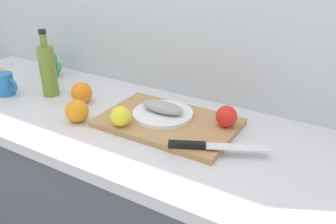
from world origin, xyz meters
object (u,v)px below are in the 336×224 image
olive_oil_bottle (48,70)px  coffee_mug_1 (49,66)px  cutting_board (168,123)px  lemon_0 (121,116)px  white_plate (163,114)px  fish_fillet (163,107)px  coffee_mug_0 (5,84)px  chef_knife (205,146)px

olive_oil_bottle → coffee_mug_1: bearing=138.3°
cutting_board → coffee_mug_1: coffee_mug_1 is taller
lemon_0 → coffee_mug_1: 0.66m
white_plate → fish_fillet: (0.00, 0.00, 0.03)m
white_plate → coffee_mug_0: size_ratio=1.88×
cutting_board → lemon_0: lemon_0 is taller
white_plate → olive_oil_bottle: 0.52m
olive_oil_bottle → chef_knife: bearing=-6.8°
fish_fillet → olive_oil_bottle: 0.52m
lemon_0 → fish_fillet: bearing=58.1°
olive_oil_bottle → coffee_mug_0: 0.19m
fish_fillet → lemon_0: size_ratio=2.36×
olive_oil_bottle → coffee_mug_0: bearing=-149.9°
coffee_mug_0 → lemon_0: bearing=-0.6°
fish_fillet → coffee_mug_1: coffee_mug_1 is taller
white_plate → coffee_mug_1: 0.70m
coffee_mug_1 → white_plate: bearing=-10.1°
white_plate → coffee_mug_0: (-0.67, -0.12, 0.02)m
cutting_board → lemon_0: 0.17m
white_plate → olive_oil_bottle: size_ratio=0.79×
white_plate → lemon_0: 0.16m
coffee_mug_0 → fish_fillet: bearing=10.4°
chef_knife → coffee_mug_1: coffee_mug_1 is taller
cutting_board → lemon_0: (-0.11, -0.11, 0.04)m
coffee_mug_0 → coffee_mug_1: (-0.02, 0.25, 0.01)m
lemon_0 → olive_oil_bottle: olive_oil_bottle is taller
chef_knife → coffee_mug_1: (-0.91, 0.24, 0.02)m
fish_fillet → lemon_0: (-0.08, -0.13, 0.00)m
cutting_board → fish_fillet: fish_fillet is taller
cutting_board → chef_knife: size_ratio=1.67×
chef_knife → fish_fillet: bearing=125.9°
white_plate → chef_knife: size_ratio=0.77×
chef_knife → coffee_mug_0: (-0.89, -0.00, 0.02)m
coffee_mug_0 → white_plate: bearing=10.4°
coffee_mug_1 → lemon_0: bearing=-22.6°
lemon_0 → coffee_mug_0: (-0.59, 0.01, -0.01)m
olive_oil_bottle → coffee_mug_1: olive_oil_bottle is taller
chef_knife → lemon_0: (-0.30, -0.01, 0.02)m
chef_knife → olive_oil_bottle: bearing=147.8°
fish_fillet → coffee_mug_1: bearing=169.9°
white_plate → olive_oil_bottle: (-0.51, -0.03, 0.08)m
fish_fillet → coffee_mug_0: (-0.67, -0.12, -0.01)m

